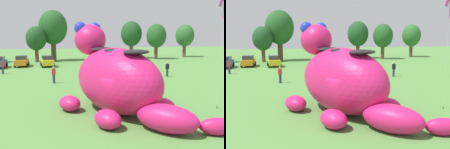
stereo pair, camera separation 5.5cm
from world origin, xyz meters
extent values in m
plane|color=#568E42|center=(0.00, 0.00, 0.00)|extent=(160.00, 160.00, 0.00)
ellipsoid|color=#E01E6B|center=(0.16, 0.94, 2.04)|extent=(5.89, 8.06, 4.08)
ellipsoid|color=#E01E6B|center=(-0.90, 3.84, 4.52)|extent=(2.84, 2.96, 2.16)
sphere|color=#1E33CC|center=(-1.57, 3.95, 5.33)|extent=(0.86, 0.86, 0.86)
sphere|color=#1E33CC|center=(-0.45, 4.35, 5.33)|extent=(0.86, 0.86, 0.86)
ellipsoid|color=black|center=(-0.40, 2.48, 3.92)|extent=(1.98, 1.79, 0.27)
ellipsoid|color=black|center=(0.16, 0.94, 3.92)|extent=(1.98, 1.79, 0.27)
ellipsoid|color=black|center=(0.77, -0.76, 3.92)|extent=(1.98, 1.79, 0.27)
ellipsoid|color=#E01E6B|center=(-2.66, 2.05, 0.50)|extent=(1.77, 2.07, 1.00)
ellipsoid|color=#E01E6B|center=(1.61, 3.60, 0.50)|extent=(1.77, 2.07, 1.00)
ellipsoid|color=#E01E6B|center=(-1.13, -1.64, 0.50)|extent=(1.77, 2.07, 1.00)
ellipsoid|color=#E01E6B|center=(2.80, -0.22, 0.50)|extent=(1.77, 2.07, 1.00)
ellipsoid|color=#E01E6B|center=(1.58, -2.98, 0.71)|extent=(3.35, 3.55, 1.43)
ellipsoid|color=#E01E6B|center=(3.81, -4.04, 0.44)|extent=(2.05, 1.42, 0.87)
cube|color=#2347B7|center=(-10.14, 26.70, 0.72)|extent=(1.97, 4.21, 0.80)
cylinder|color=black|center=(-9.20, 27.92, 0.32)|extent=(0.28, 0.65, 0.64)
cylinder|color=black|center=(-9.38, 25.38, 0.32)|extent=(0.28, 0.65, 0.64)
cube|color=orange|center=(-6.97, 27.60, 0.72)|extent=(2.00, 4.21, 0.80)
cube|color=#2D333D|center=(-6.98, 27.45, 1.42)|extent=(1.64, 2.07, 0.60)
cylinder|color=black|center=(-7.72, 28.93, 0.32)|extent=(0.29, 0.66, 0.64)
cylinder|color=black|center=(-6.02, 28.80, 0.32)|extent=(0.29, 0.66, 0.64)
cylinder|color=black|center=(-7.91, 26.39, 0.32)|extent=(0.29, 0.66, 0.64)
cylinder|color=black|center=(-6.21, 26.27, 0.32)|extent=(0.29, 0.66, 0.64)
cube|color=yellow|center=(-3.17, 26.48, 0.72)|extent=(1.90, 4.18, 0.80)
cube|color=#2D333D|center=(-3.16, 26.33, 1.42)|extent=(1.59, 2.04, 0.60)
cylinder|color=black|center=(-4.08, 27.71, 0.32)|extent=(0.27, 0.65, 0.64)
cylinder|color=black|center=(-2.38, 27.79, 0.32)|extent=(0.27, 0.65, 0.64)
cylinder|color=black|center=(-3.95, 25.17, 0.32)|extent=(0.27, 0.65, 0.64)
cylinder|color=black|center=(-2.25, 25.25, 0.32)|extent=(0.27, 0.65, 0.64)
cylinder|color=brown|center=(-4.71, 33.92, 1.13)|extent=(0.65, 0.65, 2.26)
ellipsoid|color=#1E4C23|center=(-4.71, 33.92, 4.26)|extent=(3.62, 3.62, 4.35)
cylinder|color=brown|center=(-1.60, 35.54, 1.67)|extent=(0.95, 0.95, 3.34)
ellipsoid|color=#235623|center=(-1.60, 35.54, 6.28)|extent=(5.34, 5.34, 6.41)
cylinder|color=brown|center=(7.01, 36.62, 1.10)|extent=(0.63, 0.63, 2.20)
ellipsoid|color=#235623|center=(7.01, 36.62, 4.13)|extent=(3.51, 3.51, 4.22)
cylinder|color=brown|center=(14.37, 36.24, 1.36)|extent=(0.78, 0.78, 2.72)
ellipsoid|color=#1E4C23|center=(14.37, 36.24, 5.11)|extent=(4.35, 4.35, 5.22)
cylinder|color=brown|center=(18.70, 33.35, 1.25)|extent=(0.71, 0.71, 2.50)
ellipsoid|color=#235623|center=(18.70, 33.35, 4.70)|extent=(4.00, 4.00, 4.80)
cylinder|color=brown|center=(27.02, 36.15, 1.27)|extent=(0.73, 0.73, 2.54)
ellipsoid|color=#2D662D|center=(27.02, 36.15, 4.77)|extent=(4.06, 4.06, 4.87)
cylinder|color=#2D334C|center=(-3.04, 12.10, 0.44)|extent=(0.26, 0.26, 0.88)
cube|color=red|center=(-3.04, 12.10, 1.18)|extent=(0.38, 0.22, 0.60)
sphere|color=tan|center=(-3.04, 12.10, 1.60)|extent=(0.22, 0.22, 0.22)
cylinder|color=#2D334C|center=(-8.84, 20.18, 0.44)|extent=(0.26, 0.26, 0.88)
cube|color=red|center=(-8.84, 20.18, 1.18)|extent=(0.38, 0.22, 0.60)
sphere|color=brown|center=(-8.84, 20.18, 1.60)|extent=(0.22, 0.22, 0.22)
cylinder|color=#2D334C|center=(10.07, 12.62, 0.44)|extent=(0.26, 0.26, 0.88)
cube|color=black|center=(10.07, 12.62, 1.18)|extent=(0.38, 0.22, 0.60)
sphere|color=tan|center=(10.07, 12.62, 1.60)|extent=(0.22, 0.22, 0.22)
cylinder|color=#726656|center=(5.19, 15.96, 0.44)|extent=(0.26, 0.26, 0.88)
cube|color=#338C4C|center=(5.19, 15.96, 1.18)|extent=(0.38, 0.22, 0.60)
sphere|color=#9E7051|center=(5.19, 15.96, 1.60)|extent=(0.22, 0.22, 0.22)
cylinder|color=brown|center=(6.82, -0.22, 0.07)|extent=(0.06, 0.06, 0.15)
cylinder|color=silver|center=(6.82, -0.22, 3.75)|extent=(0.01, 0.01, 7.20)
cylinder|color=#D833A5|center=(6.82, -0.22, 6.45)|extent=(0.03, 0.03, 1.20)
camera|label=1|loc=(-4.48, -13.91, 4.85)|focal=40.61mm
camera|label=2|loc=(-4.42, -13.93, 4.85)|focal=40.61mm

